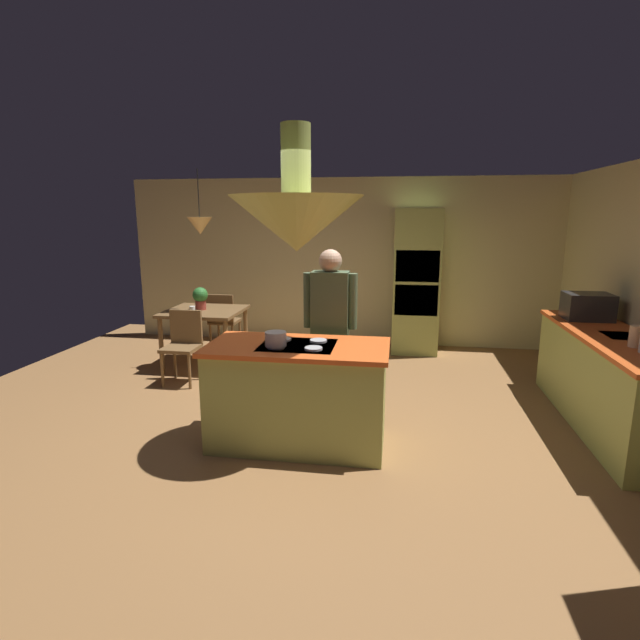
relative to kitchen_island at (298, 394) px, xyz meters
The scene contains 16 objects.
ground 0.50m from the kitchen_island, 90.00° to the left, with size 8.16×8.16×0.00m, color olive.
wall_back 3.74m from the kitchen_island, 90.00° to the left, with size 6.80×0.10×2.55m, color beige.
kitchen_island is the anchor object (origin of this frame).
counter_run_right 2.95m from the kitchen_island, 15.72° to the left, with size 0.73×2.44×0.90m.
oven_tower 3.47m from the kitchen_island, 71.26° to the left, with size 0.66×0.62×2.09m.
dining_table 2.71m from the kitchen_island, 128.99° to the left, with size 0.99×0.94×0.76m.
person_at_island 0.87m from the kitchen_island, 74.39° to the left, with size 0.53×0.22×1.68m.
range_hood 1.50m from the kitchen_island, 90.00° to the right, with size 1.10×1.10×1.00m.
pendant_light_over_table 3.05m from the kitchen_island, 128.99° to the left, with size 0.32×0.32×0.82m.
chair_facing_island 2.21m from the kitchen_island, 140.32° to the left, with size 0.40×0.40×0.87m.
chair_by_back_wall 3.27m from the kitchen_island, 121.36° to the left, with size 0.40×0.40×0.87m.
potted_plant_on_table 2.78m from the kitchen_island, 129.66° to the left, with size 0.20×0.20×0.30m.
cup_on_table 2.59m from the kitchen_island, 133.40° to the left, with size 0.07×0.07×0.09m, color white.
canister_sugar 2.92m from the kitchen_island, ahead, with size 0.12×0.12×0.18m, color #E0B78C.
microwave_on_counter 3.27m from the kitchen_island, 28.16° to the left, with size 0.46×0.36×0.28m, color #232326.
cooking_pot_on_cooktop 0.57m from the kitchen_island, 140.91° to the right, with size 0.18×0.18×0.12m, color #B2B2B7.
Camera 1 is at (0.83, -4.22, 2.00)m, focal length 27.68 mm.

